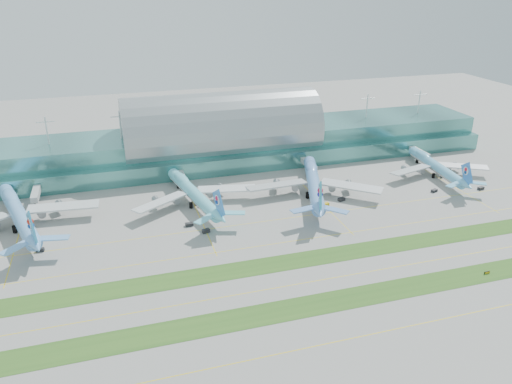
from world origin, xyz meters
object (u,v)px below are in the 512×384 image
object	(u,v)px
airliner_a	(18,213)
airliner_c	(314,182)
airliner_b	(193,192)
airliner_d	(435,166)
taxiway_sign_east	(487,273)
terminal	(222,139)

from	to	relation	value
airliner_a	airliner_c	world-z (taller)	airliner_a
airliner_a	airliner_b	distance (m)	81.96
airliner_b	airliner_d	size ratio (longest dim) A/B	1.08
airliner_b	taxiway_sign_east	xyz separation A→B (m)	(98.72, -98.53, -5.87)
airliner_c	airliner_d	bearing A→B (deg)	22.87
terminal	airliner_c	distance (m)	74.62
airliner_a	airliner_d	size ratio (longest dim) A/B	1.16
airliner_a	airliner_b	size ratio (longest dim) A/B	1.07
airliner_d	terminal	bearing A→B (deg)	158.39
airliner_b	airliner_d	world-z (taller)	airliner_b
terminal	taxiway_sign_east	world-z (taller)	terminal
airliner_d	airliner_c	bearing A→B (deg)	-169.58
airliner_b	airliner_d	bearing A→B (deg)	-11.19
airliner_d	taxiway_sign_east	size ratio (longest dim) A/B	26.87
airliner_d	taxiway_sign_east	world-z (taller)	airliner_d
terminal	airliner_b	distance (m)	66.29
airliner_c	airliner_d	world-z (taller)	airliner_c
airliner_a	airliner_b	world-z (taller)	airliner_a
airliner_a	airliner_c	bearing A→B (deg)	-19.00
airliner_b	airliner_c	size ratio (longest dim) A/B	0.94
terminal	airliner_d	bearing A→B (deg)	-27.87
terminal	airliner_a	distance (m)	126.94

